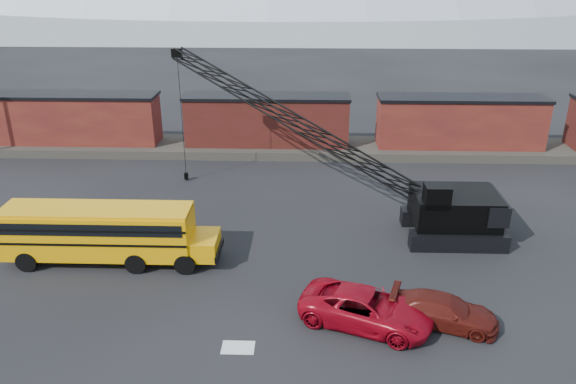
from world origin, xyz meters
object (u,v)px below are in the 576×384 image
maroon_suv (444,311)px  crawler_crane (294,121)px  red_pickup (366,308)px  school_bus (105,232)px

maroon_suv → crawler_crane: 15.55m
red_pickup → maroon_suv: size_ratio=1.24×
maroon_suv → red_pickup: bearing=109.7°
maroon_suv → crawler_crane: (-7.06, 12.88, 5.10)m
red_pickup → crawler_crane: crawler_crane is taller
red_pickup → maroon_suv: 3.50m
school_bus → maroon_suv: bearing=-16.7°
school_bus → crawler_crane: bearing=38.0°
crawler_crane → maroon_suv: bearing=-61.3°
school_bus → crawler_crane: crawler_crane is taller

